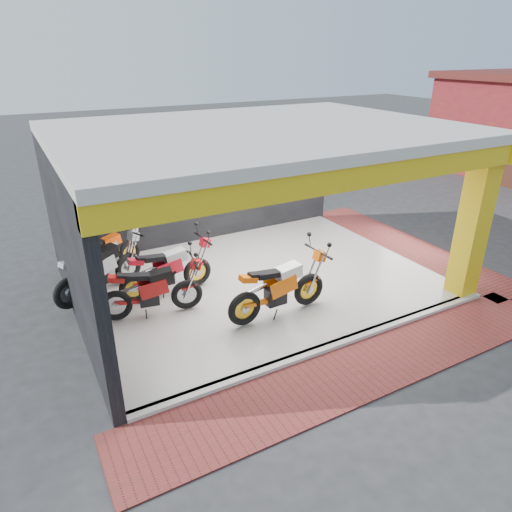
# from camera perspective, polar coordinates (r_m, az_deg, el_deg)

# --- Properties ---
(ground) EXTENTS (80.00, 80.00, 0.00)m
(ground) POSITION_cam_1_polar(r_m,az_deg,el_deg) (9.65, 6.27, -8.09)
(ground) COLOR #2D2D30
(ground) RESTS_ON ground
(showroom_floor) EXTENTS (8.00, 6.00, 0.10)m
(showroom_floor) POSITION_cam_1_polar(r_m,az_deg,el_deg) (11.10, 0.43, -3.04)
(showroom_floor) COLOR white
(showroom_floor) RESTS_ON ground
(showroom_ceiling) EXTENTS (8.40, 6.40, 0.20)m
(showroom_ceiling) POSITION_cam_1_polar(r_m,az_deg,el_deg) (9.97, 0.50, 15.38)
(showroom_ceiling) COLOR beige
(showroom_ceiling) RESTS_ON corner_column
(back_wall) EXTENTS (8.20, 0.20, 3.50)m
(back_wall) POSITION_cam_1_polar(r_m,az_deg,el_deg) (13.10, -6.24, 9.14)
(back_wall) COLOR black
(back_wall) RESTS_ON ground
(left_wall) EXTENTS (0.20, 6.20, 3.50)m
(left_wall) POSITION_cam_1_polar(r_m,az_deg,el_deg) (9.28, -22.26, 0.91)
(left_wall) COLOR black
(left_wall) RESTS_ON ground
(corner_column) EXTENTS (0.50, 0.50, 3.50)m
(corner_column) POSITION_cam_1_polar(r_m,az_deg,el_deg) (10.91, 25.54, 3.72)
(corner_column) COLOR gold
(corner_column) RESTS_ON ground
(header_beam_front) EXTENTS (8.40, 0.30, 0.40)m
(header_beam_front) POSITION_cam_1_polar(r_m,az_deg,el_deg) (7.61, 11.72, 9.73)
(header_beam_front) COLOR gold
(header_beam_front) RESTS_ON corner_column
(header_beam_right) EXTENTS (0.30, 6.40, 0.40)m
(header_beam_right) POSITION_cam_1_polar(r_m,az_deg,el_deg) (12.45, 17.36, 14.72)
(header_beam_right) COLOR gold
(header_beam_right) RESTS_ON corner_column
(floor_kerb) EXTENTS (8.00, 0.20, 0.10)m
(floor_kerb) POSITION_cam_1_polar(r_m,az_deg,el_deg) (8.96, 10.03, -10.82)
(floor_kerb) COLOR white
(floor_kerb) RESTS_ON ground
(paver_front) EXTENTS (9.00, 1.40, 0.03)m
(paver_front) POSITION_cam_1_polar(r_m,az_deg,el_deg) (8.52, 13.32, -13.55)
(paver_front) COLOR maroon
(paver_front) RESTS_ON ground
(paver_right) EXTENTS (1.40, 7.00, 0.03)m
(paver_right) POSITION_cam_1_polar(r_m,az_deg,el_deg) (13.88, 18.03, 1.36)
(paver_right) COLOR maroon
(paver_right) RESTS_ON ground
(moto_hero) EXTENTS (2.45, 0.98, 1.48)m
(moto_hero) POSITION_cam_1_polar(r_m,az_deg,el_deg) (9.67, 6.68, -2.32)
(moto_hero) COLOR #FF650A
(moto_hero) RESTS_ON showroom_floor
(moto_row_a) EXTENTS (2.33, 0.96, 1.40)m
(moto_row_a) POSITION_cam_1_polar(r_m,az_deg,el_deg) (10.51, -7.45, -0.36)
(moto_row_a) COLOR red
(moto_row_a) RESTS_ON showroom_floor
(moto_row_b) EXTENTS (2.35, 1.22, 1.36)m
(moto_row_b) POSITION_cam_1_polar(r_m,az_deg,el_deg) (9.59, -8.76, -3.09)
(moto_row_b) COLOR #AE1412
(moto_row_b) RESTS_ON showroom_floor
(moto_row_c) EXTENTS (2.20, 1.38, 1.26)m
(moto_row_c) POSITION_cam_1_polar(r_m,az_deg,el_deg) (12.00, -15.71, 1.75)
(moto_row_c) COLOR #AEB1B6
(moto_row_c) RESTS_ON showroom_floor
(moto_row_d) EXTENTS (2.55, 1.80, 1.46)m
(moto_row_d) POSITION_cam_1_polar(r_m,az_deg,el_deg) (11.02, -15.87, 0.26)
(moto_row_d) COLOR #ABADB3
(moto_row_d) RESTS_ON showroom_floor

